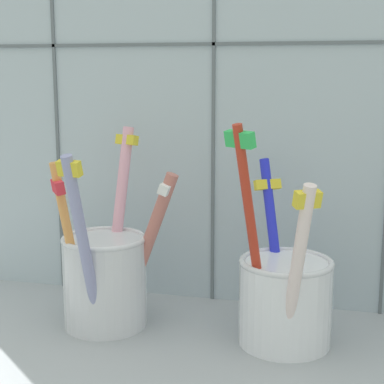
{
  "coord_description": "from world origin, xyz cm",
  "views": [
    {
      "loc": [
        11.83,
        -45.85,
        24.17
      ],
      "look_at": [
        0.0,
        2.5,
        14.42
      ],
      "focal_mm": 57.57,
      "sensor_mm": 36.0,
      "label": 1
    }
  ],
  "objects": [
    {
      "name": "toothbrush_cup_right",
      "position": [
        7.83,
        2.38,
        6.17
      ],
      "size": [
        8.51,
        11.86,
        18.51
      ],
      "color": "white",
      "rests_on": "counter_slab"
    },
    {
      "name": "toothbrush_cup_left",
      "position": [
        -7.79,
        2.44,
        6.74
      ],
      "size": [
        10.34,
        12.09,
        17.33
      ],
      "color": "silver",
      "rests_on": "counter_slab"
    },
    {
      "name": "tile_wall_back",
      "position": [
        -0.0,
        12.0,
        22.5
      ],
      "size": [
        64.0,
        2.2,
        45.0
      ],
      "color": "#B2C1CC",
      "rests_on": "ground"
    },
    {
      "name": "counter_slab",
      "position": [
        0.0,
        0.0,
        1.0
      ],
      "size": [
        64.0,
        22.0,
        2.0
      ],
      "primitive_type": "cube",
      "color": "#9EA3A8",
      "rests_on": "ground"
    }
  ]
}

